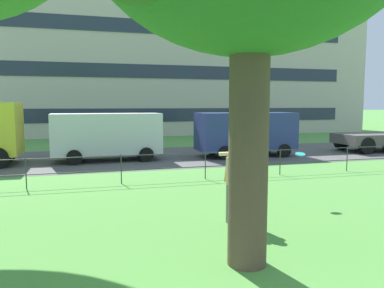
{
  "coord_description": "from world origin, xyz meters",
  "views": [
    {
      "loc": [
        -1.1,
        -2.13,
        2.67
      ],
      "look_at": [
        1.8,
        8.23,
        1.54
      ],
      "focal_mm": 35.53,
      "sensor_mm": 36.0,
      "label": 1
    }
  ],
  "objects_px": {
    "frisbee": "(300,154)",
    "panel_van_right": "(107,134)",
    "person_thrower": "(234,180)",
    "apartment_building_background": "(150,55)",
    "panel_van_center": "(246,132)"
  },
  "relations": [
    {
      "from": "panel_van_right",
      "to": "panel_van_center",
      "type": "height_order",
      "value": "same"
    },
    {
      "from": "frisbee",
      "to": "panel_van_right",
      "type": "relative_size",
      "value": 0.06
    },
    {
      "from": "person_thrower",
      "to": "apartment_building_background",
      "type": "height_order",
      "value": "apartment_building_background"
    },
    {
      "from": "apartment_building_background",
      "to": "panel_van_center",
      "type": "bearing_deg",
      "value": -84.4
    },
    {
      "from": "frisbee",
      "to": "panel_van_right",
      "type": "height_order",
      "value": "panel_van_right"
    },
    {
      "from": "panel_van_center",
      "to": "apartment_building_background",
      "type": "bearing_deg",
      "value": 95.6
    },
    {
      "from": "panel_van_right",
      "to": "apartment_building_background",
      "type": "bearing_deg",
      "value": 74.41
    },
    {
      "from": "person_thrower",
      "to": "frisbee",
      "type": "height_order",
      "value": "person_thrower"
    },
    {
      "from": "frisbee",
      "to": "panel_van_center",
      "type": "bearing_deg",
      "value": 75.48
    },
    {
      "from": "frisbee",
      "to": "apartment_building_background",
      "type": "relative_size",
      "value": 0.01
    },
    {
      "from": "person_thrower",
      "to": "panel_van_right",
      "type": "xyz_separation_m",
      "value": [
        -2.26,
        10.37,
        0.32
      ]
    },
    {
      "from": "panel_van_center",
      "to": "apartment_building_background",
      "type": "xyz_separation_m",
      "value": [
        -1.83,
        18.7,
        6.05
      ]
    },
    {
      "from": "frisbee",
      "to": "panel_van_right",
      "type": "bearing_deg",
      "value": 116.72
    },
    {
      "from": "apartment_building_background",
      "to": "frisbee",
      "type": "bearing_deg",
      "value": -90.98
    },
    {
      "from": "frisbee",
      "to": "panel_van_center",
      "type": "xyz_separation_m",
      "value": [
        2.31,
        8.91,
        -0.05
      ]
    }
  ]
}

